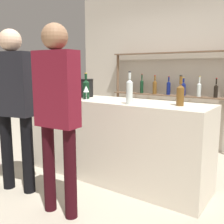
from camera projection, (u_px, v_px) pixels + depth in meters
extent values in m
plane|color=#B2A893|center=(112.00, 177.00, 3.37)|extent=(16.00, 16.00, 0.00)
cube|color=beige|center=(112.00, 139.00, 3.28)|extent=(2.40, 0.64, 1.00)
cube|color=#B2A899|center=(173.00, 67.00, 4.69)|extent=(4.00, 0.12, 2.80)
cylinder|color=brown|center=(118.00, 96.00, 5.24)|extent=(0.05, 0.05, 1.65)
cube|color=brown|center=(170.00, 53.00, 4.50)|extent=(2.19, 0.18, 0.02)
cube|color=brown|center=(168.00, 95.00, 4.62)|extent=(2.19, 0.18, 0.02)
cylinder|color=black|center=(130.00, 88.00, 5.06)|extent=(0.07, 0.07, 0.18)
cone|color=black|center=(130.00, 82.00, 5.04)|extent=(0.07, 0.07, 0.03)
cylinder|color=black|center=(130.00, 79.00, 5.03)|extent=(0.02, 0.02, 0.10)
cylinder|color=#232328|center=(130.00, 76.00, 5.02)|extent=(0.03, 0.03, 0.01)
cylinder|color=black|center=(142.00, 87.00, 4.90)|extent=(0.06, 0.06, 0.22)
cone|color=black|center=(142.00, 81.00, 4.88)|extent=(0.06, 0.06, 0.03)
cylinder|color=black|center=(142.00, 77.00, 4.87)|extent=(0.02, 0.02, 0.10)
cylinder|color=maroon|center=(142.00, 74.00, 4.86)|extent=(0.03, 0.03, 0.01)
cylinder|color=brown|center=(155.00, 88.00, 4.76)|extent=(0.08, 0.08, 0.21)
cone|color=brown|center=(155.00, 81.00, 4.73)|extent=(0.08, 0.08, 0.03)
cylinder|color=brown|center=(155.00, 78.00, 4.73)|extent=(0.03, 0.03, 0.08)
cylinder|color=maroon|center=(155.00, 75.00, 4.72)|extent=(0.03, 0.03, 0.01)
cylinder|color=#0F1956|center=(168.00, 89.00, 4.61)|extent=(0.07, 0.07, 0.21)
cone|color=#0F1956|center=(169.00, 82.00, 4.59)|extent=(0.07, 0.07, 0.03)
cylinder|color=#0F1956|center=(169.00, 79.00, 4.58)|extent=(0.03, 0.03, 0.08)
cylinder|color=maroon|center=(169.00, 76.00, 4.57)|extent=(0.03, 0.03, 0.01)
cylinder|color=#0F1956|center=(183.00, 90.00, 4.46)|extent=(0.08, 0.08, 0.19)
cone|color=#0F1956|center=(183.00, 83.00, 4.44)|extent=(0.08, 0.08, 0.04)
cylinder|color=#0F1956|center=(184.00, 80.00, 4.43)|extent=(0.03, 0.03, 0.07)
cylinder|color=gold|center=(184.00, 78.00, 4.42)|extent=(0.03, 0.03, 0.01)
cylinder|color=silver|center=(199.00, 91.00, 4.31)|extent=(0.07, 0.07, 0.20)
cone|color=silver|center=(199.00, 84.00, 4.29)|extent=(0.07, 0.07, 0.03)
cylinder|color=silver|center=(200.00, 80.00, 4.28)|extent=(0.03, 0.03, 0.09)
cylinder|color=gold|center=(200.00, 77.00, 4.27)|extent=(0.03, 0.03, 0.01)
cylinder|color=black|center=(216.00, 92.00, 4.16)|extent=(0.06, 0.06, 0.18)
cone|color=black|center=(216.00, 85.00, 4.14)|extent=(0.06, 0.06, 0.03)
cylinder|color=black|center=(216.00, 81.00, 4.13)|extent=(0.02, 0.02, 0.09)
cylinder|color=maroon|center=(217.00, 78.00, 4.12)|extent=(0.03, 0.03, 0.01)
cylinder|color=silver|center=(129.00, 93.00, 2.80)|extent=(0.07, 0.07, 0.24)
cone|color=silver|center=(130.00, 81.00, 2.78)|extent=(0.07, 0.07, 0.03)
cylinder|color=silver|center=(130.00, 76.00, 2.77)|extent=(0.03, 0.03, 0.07)
cylinder|color=#232328|center=(130.00, 72.00, 2.76)|extent=(0.03, 0.03, 0.01)
cylinder|color=brown|center=(180.00, 97.00, 2.70)|extent=(0.08, 0.08, 0.19)
cone|color=brown|center=(181.00, 86.00, 2.68)|extent=(0.08, 0.08, 0.04)
cylinder|color=brown|center=(181.00, 80.00, 2.67)|extent=(0.03, 0.03, 0.08)
cylinder|color=black|center=(181.00, 76.00, 2.66)|extent=(0.03, 0.03, 0.01)
cylinder|color=black|center=(86.00, 91.00, 3.32)|extent=(0.08, 0.08, 0.21)
cone|color=black|center=(86.00, 81.00, 3.30)|extent=(0.08, 0.08, 0.04)
cylinder|color=black|center=(86.00, 77.00, 3.29)|extent=(0.03, 0.03, 0.07)
cylinder|color=gold|center=(86.00, 73.00, 3.28)|extent=(0.03, 0.03, 0.01)
cylinder|color=brown|center=(52.00, 88.00, 3.74)|extent=(0.08, 0.08, 0.21)
cone|color=brown|center=(52.00, 79.00, 3.72)|extent=(0.08, 0.08, 0.04)
cylinder|color=brown|center=(52.00, 75.00, 3.71)|extent=(0.03, 0.03, 0.08)
cylinder|color=gold|center=(52.00, 72.00, 3.70)|extent=(0.03, 0.03, 0.01)
cylinder|color=silver|center=(86.00, 100.00, 3.22)|extent=(0.06, 0.06, 0.00)
cylinder|color=silver|center=(86.00, 96.00, 3.22)|extent=(0.01, 0.01, 0.09)
cone|color=silver|center=(86.00, 89.00, 3.20)|extent=(0.07, 0.07, 0.08)
cylinder|color=black|center=(85.00, 88.00, 3.55)|extent=(0.22, 0.22, 0.23)
cylinder|color=black|center=(85.00, 79.00, 3.53)|extent=(0.23, 0.23, 0.01)
cylinder|color=silver|center=(67.00, 90.00, 3.84)|extent=(0.10, 0.10, 0.13)
sphere|color=tan|center=(66.00, 92.00, 3.85)|extent=(0.02, 0.02, 0.02)
sphere|color=tan|center=(68.00, 93.00, 3.82)|extent=(0.02, 0.02, 0.02)
sphere|color=tan|center=(65.00, 92.00, 3.86)|extent=(0.02, 0.02, 0.02)
sphere|color=tan|center=(66.00, 94.00, 3.82)|extent=(0.02, 0.02, 0.02)
sphere|color=tan|center=(69.00, 94.00, 3.86)|extent=(0.02, 0.02, 0.02)
sphere|color=tan|center=(68.00, 91.00, 3.86)|extent=(0.02, 0.02, 0.02)
cylinder|color=black|center=(70.00, 174.00, 2.40)|extent=(0.12, 0.12, 0.86)
cylinder|color=black|center=(49.00, 168.00, 2.53)|extent=(0.12, 0.12, 0.86)
cube|color=maroon|center=(57.00, 89.00, 2.34)|extent=(0.42, 0.21, 0.68)
sphere|color=#936B4C|center=(55.00, 37.00, 2.26)|extent=(0.23, 0.23, 0.23)
cylinder|color=black|center=(28.00, 155.00, 2.90)|extent=(0.13, 0.13, 0.87)
cylinder|color=black|center=(7.00, 152.00, 3.01)|extent=(0.13, 0.13, 0.87)
cube|color=black|center=(13.00, 84.00, 2.83)|extent=(0.49, 0.30, 0.69)
sphere|color=#DBB293|center=(10.00, 40.00, 2.75)|extent=(0.24, 0.24, 0.24)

